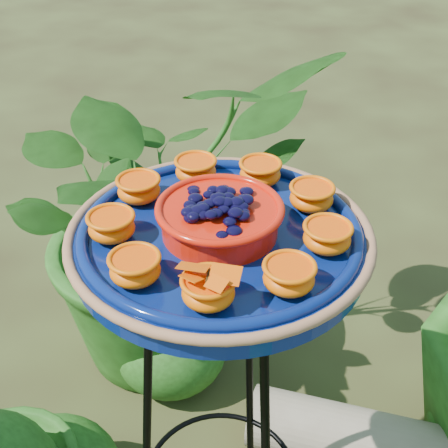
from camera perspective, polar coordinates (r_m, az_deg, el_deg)
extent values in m
torus|color=black|center=(1.00, -0.38, -3.25)|extent=(0.28, 0.28, 0.02)
cylinder|color=black|center=(1.42, 2.35, -14.44)|extent=(0.02, 0.09, 0.90)
cylinder|color=black|center=(1.33, -7.07, -19.16)|extent=(0.09, 0.05, 0.90)
cylinder|color=#071857|center=(0.99, -0.38, -1.74)|extent=(0.50, 0.50, 0.04)
torus|color=#A56A4A|center=(0.97, -0.39, -0.86)|extent=(0.48, 0.48, 0.02)
torus|color=#071857|center=(0.97, -0.39, -0.66)|extent=(0.45, 0.45, 0.02)
cylinder|color=red|center=(0.96, -0.39, 0.34)|extent=(0.19, 0.19, 0.05)
torus|color=red|center=(0.95, -0.40, 1.47)|extent=(0.20, 0.20, 0.01)
ellipsoid|color=black|center=(0.94, -0.40, 1.78)|extent=(0.16, 0.16, 0.03)
ellipsoid|color=#FF5A02|center=(0.94, 9.39, -1.35)|extent=(0.07, 0.07, 0.04)
cylinder|color=#FF6205|center=(0.93, 9.49, -0.46)|extent=(0.07, 0.07, 0.01)
ellipsoid|color=#FF5A02|center=(1.03, 8.00, 2.31)|extent=(0.07, 0.07, 0.04)
cylinder|color=#FF6205|center=(1.02, 8.08, 3.16)|extent=(0.07, 0.07, 0.01)
ellipsoid|color=#FF5A02|center=(1.09, 3.33, 4.56)|extent=(0.07, 0.07, 0.04)
cylinder|color=#FF6205|center=(1.08, 3.36, 5.38)|extent=(0.07, 0.07, 0.01)
ellipsoid|color=#FF5A02|center=(1.10, -2.60, 4.81)|extent=(0.07, 0.07, 0.04)
cylinder|color=#FF6205|center=(1.09, -2.62, 5.63)|extent=(0.07, 0.07, 0.01)
ellipsoid|color=#FF5A02|center=(1.05, -7.79, 3.02)|extent=(0.07, 0.07, 0.04)
cylinder|color=#FF6205|center=(1.04, -7.86, 3.86)|extent=(0.07, 0.07, 0.01)
ellipsoid|color=#FF5A02|center=(0.97, -10.23, -0.38)|extent=(0.07, 0.07, 0.04)
cylinder|color=#FF6205|center=(0.96, -10.33, 0.50)|extent=(0.07, 0.07, 0.01)
ellipsoid|color=#FF5A02|center=(0.88, -8.12, -4.21)|extent=(0.07, 0.07, 0.04)
cylinder|color=#FF6205|center=(0.87, -8.21, -3.28)|extent=(0.07, 0.07, 0.01)
ellipsoid|color=#FF5A02|center=(0.83, -1.44, -6.30)|extent=(0.07, 0.07, 0.04)
cylinder|color=#FF6205|center=(0.82, -1.46, -5.35)|extent=(0.07, 0.07, 0.01)
ellipsoid|color=#FF5A02|center=(0.86, 5.94, -4.99)|extent=(0.07, 0.07, 0.04)
cylinder|color=#FF6205|center=(0.85, 6.01, -4.05)|extent=(0.07, 0.07, 0.01)
cylinder|color=black|center=(0.81, -1.47, -4.80)|extent=(0.01, 0.03, 0.00)
cube|color=#FF6F05|center=(0.82, -2.84, -3.95)|extent=(0.04, 0.03, 0.01)
cube|color=#FF6F05|center=(0.81, 0.13, -4.64)|extent=(0.04, 0.03, 0.01)
cylinder|color=gray|center=(1.82, 10.91, -18.51)|extent=(0.53, 0.21, 0.17)
imported|color=#1D4412|center=(1.84, -6.28, 1.04)|extent=(1.16, 1.20, 1.02)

